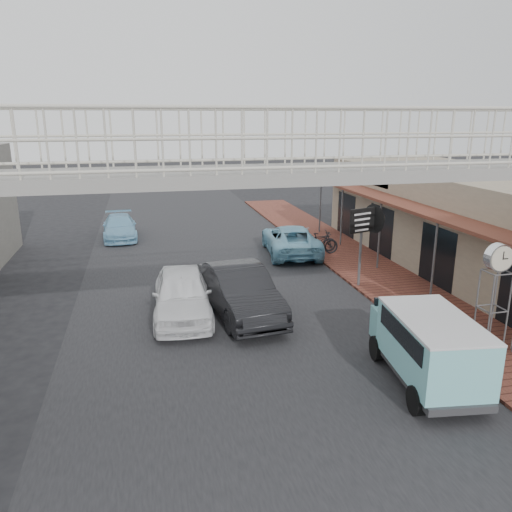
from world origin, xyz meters
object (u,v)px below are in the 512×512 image
angkot_far (120,227)px  angkot_curb (291,240)px  arrow_sign (378,219)px  dark_sedan (240,291)px  white_hatchback (182,294)px  motorcycle_far (321,244)px  street_clock (498,263)px  angkot_van (429,341)px  motorcycle_near (317,242)px

angkot_far → angkot_curb: bearing=-35.4°
angkot_far → arrow_sign: bearing=-48.8°
dark_sedan → arrow_sign: arrow_sign is taller
white_hatchback → arrow_sign: bearing=15.6°
motorcycle_far → street_clock: street_clock is taller
white_hatchback → angkot_curb: size_ratio=0.92×
angkot_van → motorcycle_far: bearing=89.5°
dark_sedan → motorcycle_near: 8.17m
arrow_sign → angkot_van: bearing=-124.8°
arrow_sign → street_clock: bearing=-105.5°
angkot_van → motorcycle_far: 11.40m
angkot_far → motorcycle_near: 10.52m
angkot_curb → angkot_far: angkot_curb is taller
dark_sedan → angkot_curb: 7.77m
dark_sedan → angkot_van: size_ratio=1.26×
dark_sedan → motorcycle_near: (4.95, 6.49, -0.21)m
dark_sedan → motorcycle_far: dark_sedan is taller
angkot_van → street_clock: 2.99m
dark_sedan → motorcycle_near: dark_sedan is taller
street_clock → motorcycle_near: bearing=94.0°
white_hatchback → street_clock: size_ratio=1.49×
angkot_far → motorcycle_near: bearing=-33.3°
white_hatchback → dark_sedan: dark_sedan is taller
street_clock → arrow_sign: bearing=91.9°
angkot_curb → angkot_far: 9.35m
dark_sedan → angkot_curb: (3.76, 6.80, -0.12)m
angkot_far → motorcycle_near: size_ratio=2.21×
motorcycle_far → street_clock: size_ratio=0.57×
dark_sedan → street_clock: street_clock is taller
dark_sedan → street_clock: 7.51m
motorcycle_near → arrow_sign: (0.61, -4.68, 1.95)m
angkot_curb → motorcycle_far: angkot_curb is taller
angkot_far → angkot_van: bearing=-69.0°
dark_sedan → angkot_curb: bearing=54.8°
motorcycle_far → white_hatchback: bearing=125.5°
angkot_far → motorcycle_far: 10.79m
angkot_far → angkot_van: size_ratio=1.08×
motorcycle_near → angkot_far: bearing=60.0°
dark_sedan → angkot_curb: size_ratio=0.99×
angkot_van → street_clock: (2.42, 0.97, 1.46)m
white_hatchback → motorcycle_far: white_hatchback is taller
angkot_van → motorcycle_far: size_ratio=2.22×
angkot_curb → angkot_van: (-0.32, -12.10, 0.46)m
motorcycle_far → arrow_sign: size_ratio=0.57×
white_hatchback → motorcycle_far: size_ratio=2.60×
angkot_curb → white_hatchback: bearing=56.1°
motorcycle_far → motorcycle_near: bearing=-4.7°
angkot_far → arrow_sign: 14.07m
angkot_curb → arrow_sign: 5.61m
motorcycle_near → street_clock: (0.91, -10.83, 2.01)m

